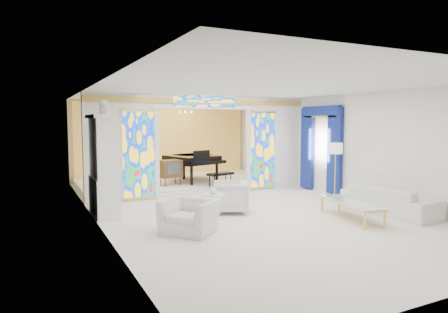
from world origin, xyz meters
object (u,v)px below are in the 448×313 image
china_cabinet (103,166)px  sofa (389,200)px  coffee_table (351,203)px  grand_piano (193,159)px  armchair_left (189,216)px  armchair_right (231,197)px  tv_console (170,169)px

china_cabinet → sofa: size_ratio=1.18×
coffee_table → china_cabinet: bearing=148.7°
china_cabinet → grand_piano: china_cabinet is taller
armchair_left → sofa: size_ratio=0.45×
sofa → armchair_left: bearing=79.4°
armchair_right → tv_console: (-0.30, 3.65, 0.32)m
sofa → coffee_table: sofa is taller
coffee_table → tv_console: tv_console is taller
armchair_left → sofa: 4.95m
armchair_left → sofa: (4.91, -0.61, 0.00)m
sofa → tv_console: tv_console is taller
armchair_right → coffee_table: 2.81m
grand_piano → coffee_table: bearing=-93.1°
coffee_table → grand_piano: grand_piano is taller
armchair_right → coffee_table: armchair_right is taller
armchair_left → coffee_table: bearing=38.8°
sofa → coffee_table: size_ratio=1.18×
armchair_right → coffee_table: size_ratio=0.44×
grand_piano → armchair_left: bearing=-128.6°
grand_piano → tv_console: size_ratio=3.71×
china_cabinet → coffee_table: (4.93, -2.99, -0.79)m
china_cabinet → armchair_right: 3.14m
armchair_right → grand_piano: 4.34m
sofa → china_cabinet: bearing=60.7°
china_cabinet → armchair_right: bearing=-22.3°
coffee_table → tv_console: (-2.42, 5.49, 0.32)m
sofa → grand_piano: size_ratio=0.77×
armchair_right → grand_piano: bearing=-165.2°
armchair_left → grand_piano: 5.96m
armchair_left → tv_console: bearing=123.9°
armchair_right → grand_piano: grand_piano is taller
china_cabinet → grand_piano: bearing=41.2°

